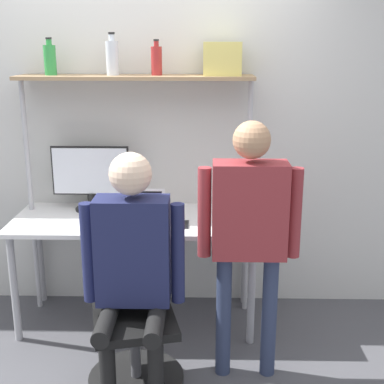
{
  "coord_description": "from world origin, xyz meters",
  "views": [
    {
      "loc": [
        0.47,
        -3.12,
        1.96
      ],
      "look_at": [
        0.4,
        -0.19,
        1.13
      ],
      "focal_mm": 50.0,
      "sensor_mm": 36.0,
      "label": 1
    }
  ],
  "objects_px": {
    "bottle_clear": "(112,57)",
    "storage_box": "(222,59)",
    "cell_phone": "(183,224)",
    "person_seated": "(132,256)",
    "bottle_red": "(157,60)",
    "office_chair": "(134,340)",
    "laptop": "(141,215)",
    "monitor": "(91,176)",
    "person_standing": "(249,221)",
    "bottle_green": "(50,59)"
  },
  "relations": [
    {
      "from": "bottle_clear",
      "to": "storage_box",
      "type": "distance_m",
      "value": 0.73
    },
    {
      "from": "cell_phone",
      "to": "person_seated",
      "type": "bearing_deg",
      "value": -112.32
    },
    {
      "from": "bottle_red",
      "to": "cell_phone",
      "type": "bearing_deg",
      "value": -59.73
    },
    {
      "from": "storage_box",
      "to": "office_chair",
      "type": "bearing_deg",
      "value": -119.71
    },
    {
      "from": "laptop",
      "to": "storage_box",
      "type": "height_order",
      "value": "storage_box"
    },
    {
      "from": "monitor",
      "to": "storage_box",
      "type": "height_order",
      "value": "storage_box"
    },
    {
      "from": "office_chair",
      "to": "bottle_clear",
      "type": "bearing_deg",
      "value": 103.41
    },
    {
      "from": "laptop",
      "to": "person_standing",
      "type": "distance_m",
      "value": 0.86
    },
    {
      "from": "person_standing",
      "to": "storage_box",
      "type": "height_order",
      "value": "storage_box"
    },
    {
      "from": "person_standing",
      "to": "bottle_clear",
      "type": "xyz_separation_m",
      "value": [
        -0.88,
        0.81,
        0.87
      ]
    },
    {
      "from": "bottle_red",
      "to": "bottle_clear",
      "type": "distance_m",
      "value": 0.3
    },
    {
      "from": "person_seated",
      "to": "person_standing",
      "type": "bearing_deg",
      "value": 11.75
    },
    {
      "from": "laptop",
      "to": "storage_box",
      "type": "relative_size",
      "value": 1.24
    },
    {
      "from": "cell_phone",
      "to": "monitor",
      "type": "bearing_deg",
      "value": 153.88
    },
    {
      "from": "laptop",
      "to": "person_seated",
      "type": "height_order",
      "value": "person_seated"
    },
    {
      "from": "office_chair",
      "to": "bottle_clear",
      "type": "distance_m",
      "value": 1.84
    },
    {
      "from": "monitor",
      "to": "bottle_red",
      "type": "bearing_deg",
      "value": -1.09
    },
    {
      "from": "bottle_clear",
      "to": "storage_box",
      "type": "xyz_separation_m",
      "value": [
        0.73,
        -0.0,
        -0.01
      ]
    },
    {
      "from": "bottle_green",
      "to": "bottle_clear",
      "type": "height_order",
      "value": "bottle_clear"
    },
    {
      "from": "monitor",
      "to": "storage_box",
      "type": "xyz_separation_m",
      "value": [
        0.93,
        -0.01,
        0.81
      ]
    },
    {
      "from": "person_seated",
      "to": "storage_box",
      "type": "bearing_deg",
      "value": 61.84
    },
    {
      "from": "laptop",
      "to": "person_standing",
      "type": "bearing_deg",
      "value": -37.4
    },
    {
      "from": "office_chair",
      "to": "storage_box",
      "type": "relative_size",
      "value": 3.55
    },
    {
      "from": "bottle_red",
      "to": "storage_box",
      "type": "relative_size",
      "value": 0.93
    },
    {
      "from": "laptop",
      "to": "office_chair",
      "type": "distance_m",
      "value": 0.84
    },
    {
      "from": "person_seated",
      "to": "storage_box",
      "type": "height_order",
      "value": "storage_box"
    },
    {
      "from": "person_seated",
      "to": "storage_box",
      "type": "xyz_separation_m",
      "value": [
        0.51,
        0.95,
        1.02
      ]
    },
    {
      "from": "monitor",
      "to": "storage_box",
      "type": "distance_m",
      "value": 1.23
    },
    {
      "from": "person_standing",
      "to": "person_seated",
      "type": "bearing_deg",
      "value": -168.25
    },
    {
      "from": "monitor",
      "to": "bottle_clear",
      "type": "xyz_separation_m",
      "value": [
        0.19,
        -0.01,
        0.82
      ]
    },
    {
      "from": "laptop",
      "to": "person_seated",
      "type": "distance_m",
      "value": 0.65
    },
    {
      "from": "bottle_red",
      "to": "storage_box",
      "type": "height_order",
      "value": "bottle_red"
    },
    {
      "from": "laptop",
      "to": "bottle_green",
      "type": "distance_m",
      "value": 1.21
    },
    {
      "from": "laptop",
      "to": "person_seated",
      "type": "bearing_deg",
      "value": -87.64
    },
    {
      "from": "laptop",
      "to": "cell_phone",
      "type": "height_order",
      "value": "laptop"
    },
    {
      "from": "cell_phone",
      "to": "bottle_clear",
      "type": "xyz_separation_m",
      "value": [
        -0.48,
        0.32,
        1.07
      ]
    },
    {
      "from": "monitor",
      "to": "office_chair",
      "type": "height_order",
      "value": "monitor"
    },
    {
      "from": "office_chair",
      "to": "person_standing",
      "type": "relative_size",
      "value": 0.58
    },
    {
      "from": "cell_phone",
      "to": "storage_box",
      "type": "xyz_separation_m",
      "value": [
        0.25,
        0.32,
        1.06
      ]
    },
    {
      "from": "cell_phone",
      "to": "office_chair",
      "type": "distance_m",
      "value": 0.83
    },
    {
      "from": "monitor",
      "to": "bottle_red",
      "type": "xyz_separation_m",
      "value": [
        0.49,
        -0.01,
        0.8
      ]
    },
    {
      "from": "person_standing",
      "to": "storage_box",
      "type": "relative_size",
      "value": 6.16
    },
    {
      "from": "bottle_green",
      "to": "storage_box",
      "type": "distance_m",
      "value": 1.16
    },
    {
      "from": "office_chair",
      "to": "bottle_red",
      "type": "height_order",
      "value": "bottle_red"
    },
    {
      "from": "cell_phone",
      "to": "person_seated",
      "type": "distance_m",
      "value": 0.68
    },
    {
      "from": "office_chair",
      "to": "bottle_red",
      "type": "xyz_separation_m",
      "value": [
        0.08,
        0.91,
        1.56
      ]
    },
    {
      "from": "monitor",
      "to": "person_standing",
      "type": "bearing_deg",
      "value": -37.71
    },
    {
      "from": "monitor",
      "to": "person_standing",
      "type": "xyz_separation_m",
      "value": [
        1.07,
        -0.82,
        -0.05
      ]
    },
    {
      "from": "monitor",
      "to": "bottle_red",
      "type": "height_order",
      "value": "bottle_red"
    },
    {
      "from": "person_standing",
      "to": "bottle_green",
      "type": "bearing_deg",
      "value": 147.84
    }
  ]
}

